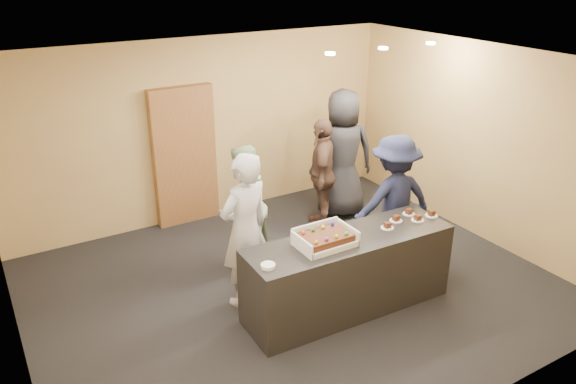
% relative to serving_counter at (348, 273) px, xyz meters
% --- Properties ---
extents(room, '(6.04, 6.00, 2.70)m').
position_rel_serving_counter_xyz_m(room, '(-0.30, 0.68, 0.90)').
color(room, black).
rests_on(room, ground).
extents(serving_counter, '(2.42, 0.77, 0.90)m').
position_rel_serving_counter_xyz_m(serving_counter, '(0.00, 0.00, 0.00)').
color(serving_counter, black).
rests_on(serving_counter, floor).
extents(storage_cabinet, '(0.93, 0.15, 2.05)m').
position_rel_serving_counter_xyz_m(storage_cabinet, '(-0.70, 3.09, 0.58)').
color(storage_cabinet, brown).
rests_on(storage_cabinet, floor).
extents(cake_box, '(0.61, 0.42, 0.18)m').
position_rel_serving_counter_xyz_m(cake_box, '(-0.33, 0.02, 0.49)').
color(cake_box, white).
rests_on(cake_box, serving_counter).
extents(sheet_cake, '(0.52, 0.36, 0.11)m').
position_rel_serving_counter_xyz_m(sheet_cake, '(-0.33, 0.00, 0.55)').
color(sheet_cake, '#3B1E0D').
rests_on(sheet_cake, cake_box).
extents(plate_stack, '(0.15, 0.15, 0.04)m').
position_rel_serving_counter_xyz_m(plate_stack, '(-1.07, -0.09, 0.47)').
color(plate_stack, white).
rests_on(plate_stack, serving_counter).
extents(slice_a, '(0.15, 0.15, 0.07)m').
position_rel_serving_counter_xyz_m(slice_a, '(0.50, -0.03, 0.47)').
color(slice_a, white).
rests_on(slice_a, serving_counter).
extents(slice_b, '(0.15, 0.15, 0.07)m').
position_rel_serving_counter_xyz_m(slice_b, '(0.71, 0.06, 0.47)').
color(slice_b, white).
rests_on(slice_b, serving_counter).
extents(slice_c, '(0.15, 0.15, 0.07)m').
position_rel_serving_counter_xyz_m(slice_c, '(0.94, -0.05, 0.47)').
color(slice_c, white).
rests_on(slice_c, serving_counter).
extents(slice_d, '(0.15, 0.15, 0.07)m').
position_rel_serving_counter_xyz_m(slice_d, '(0.96, 0.13, 0.47)').
color(slice_d, white).
rests_on(slice_d, serving_counter).
extents(slice_e, '(0.15, 0.15, 0.07)m').
position_rel_serving_counter_xyz_m(slice_e, '(1.16, -0.05, 0.47)').
color(slice_e, white).
rests_on(slice_e, serving_counter).
extents(person_server_grey, '(0.75, 0.58, 1.83)m').
position_rel_serving_counter_xyz_m(person_server_grey, '(-0.91, 0.72, 0.46)').
color(person_server_grey, '#ABACB1').
rests_on(person_server_grey, floor).
extents(person_sage_man, '(0.96, 0.87, 1.61)m').
position_rel_serving_counter_xyz_m(person_sage_man, '(-0.55, 1.50, 0.36)').
color(person_sage_man, '#8EA77C').
rests_on(person_sage_man, floor).
extents(person_navy_man, '(1.19, 0.79, 1.71)m').
position_rel_serving_counter_xyz_m(person_navy_man, '(1.15, 0.61, 0.41)').
color(person_navy_man, '#1A1E3B').
rests_on(person_navy_man, floor).
extents(person_brown_extra, '(0.90, 1.01, 1.65)m').
position_rel_serving_counter_xyz_m(person_brown_extra, '(0.93, 1.92, 0.37)').
color(person_brown_extra, '#50362B').
rests_on(person_brown_extra, floor).
extents(person_dark_suit, '(1.13, 0.95, 1.96)m').
position_rel_serving_counter_xyz_m(person_dark_suit, '(1.42, 2.11, 0.53)').
color(person_dark_suit, black).
rests_on(person_dark_suit, floor).
extents(ceiling_spotlights, '(1.72, 0.12, 0.03)m').
position_rel_serving_counter_xyz_m(ceiling_spotlights, '(1.30, 1.18, 2.22)').
color(ceiling_spotlights, '#FFEAC6').
rests_on(ceiling_spotlights, ceiling).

